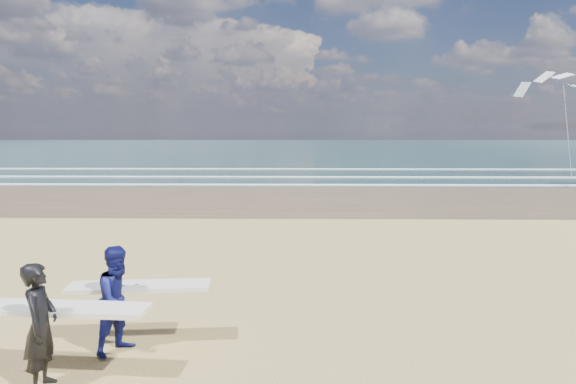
{
  "coord_description": "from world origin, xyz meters",
  "views": [
    {
      "loc": [
        3.03,
        -6.8,
        3.42
      ],
      "look_at": [
        2.79,
        6.0,
        1.78
      ],
      "focal_mm": 32.0,
      "sensor_mm": 36.0,
      "label": 1
    }
  ],
  "objects": [
    {
      "name": "ocean",
      "position": [
        20.0,
        72.0,
        0.01
      ],
      "size": [
        220.0,
        100.0,
        0.02
      ],
      "primitive_type": "cube",
      "color": "#1B393C",
      "rests_on": "ground"
    },
    {
      "name": "foam_breakers",
      "position": [
        20.0,
        28.1,
        0.05
      ],
      "size": [
        220.0,
        11.7,
        0.05
      ],
      "color": "white",
      "rests_on": "ground"
    },
    {
      "name": "surfer_near",
      "position": [
        -0.27,
        -0.43,
        0.86
      ],
      "size": [
        2.23,
        1.02,
        1.69
      ],
      "color": "black",
      "rests_on": "ground"
    },
    {
      "name": "surfer_far",
      "position": [
        0.35,
        0.67,
        0.83
      ],
      "size": [
        2.24,
        1.22,
        1.65
      ],
      "color": "#0D104C",
      "rests_on": "ground"
    },
    {
      "name": "kite_1",
      "position": [
        20.41,
        27.12,
        4.31
      ],
      "size": [
        5.53,
        4.71,
        7.86
      ],
      "color": "slate",
      "rests_on": "ground"
    }
  ]
}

